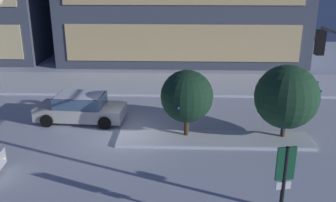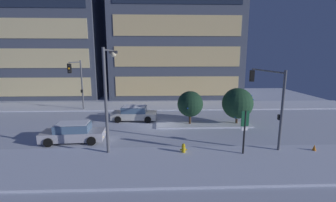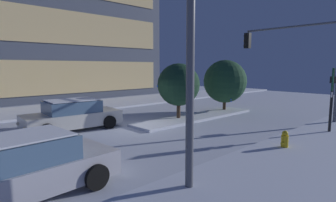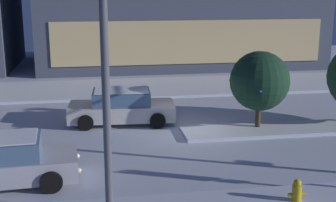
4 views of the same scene
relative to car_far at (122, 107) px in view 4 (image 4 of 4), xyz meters
name	(u,v)px [view 4 (image 4 of 4)]	position (x,y,z in m)	size (l,w,h in m)	color
ground	(184,132)	(2.43, -1.79, -0.71)	(52.00, 52.00, 0.00)	silver
curb_strip_far	(156,87)	(2.43, 6.76, -0.64)	(52.00, 5.20, 0.14)	silver
median_strip	(290,129)	(6.80, -2.27, -0.64)	(9.00, 1.80, 0.14)	silver
car_far	(122,107)	(0.00, 0.00, 0.00)	(4.73, 2.35, 1.49)	silver
street_lamp_arched	(106,35)	(-0.80, -7.80, 3.92)	(0.56, 2.63, 7.05)	#565960
fire_hydrant	(297,193)	(4.20, -8.71, -0.35)	(0.48, 0.26, 0.76)	gold
decorated_tree_left_of_median	(260,81)	(5.52, -1.92, 1.36)	(2.44, 2.45, 3.30)	#473323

